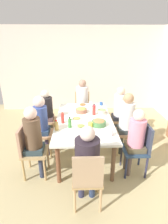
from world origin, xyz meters
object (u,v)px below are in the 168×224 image
person_7 (119,109)px  bowl_2 (99,123)px  chair_5 (38,131)px  bottle_0 (70,123)px  cup_1 (90,124)px  bottle_2 (63,117)px  plate_0 (81,127)px  plate_2 (77,119)px  chair_2 (82,107)px  bowl_0 (81,110)px  person_0 (126,119)px  bowl_1 (102,111)px  person_1 (34,137)px  person_6 (47,110)px  chair_7 (122,117)px  dining_table (84,123)px  chair_1 (30,149)px  bottle_1 (56,125)px  person_2 (82,99)px  plate_1 (83,105)px  person_3 (135,137)px  person_5 (41,121)px  chair_3 (140,146)px  cup_0 (91,104)px  bottle_3 (94,110)px  chair_6 (43,118)px  person_4 (87,159)px  chair_0 (129,129)px  cup_4 (111,133)px  cup_2 (91,138)px

person_7 → bowl_2: bearing=-31.9°
chair_5 → bottle_0: bearing=61.9°
cup_1 → bottle_2: bearing=-108.4°
plate_0 → bottle_0: bearing=-89.0°
plate_2 → chair_2: bearing=173.8°
bowl_0 → plate_2: bearing=-15.1°
person_0 → bowl_1: bearing=-121.6°
person_1 → person_6: bearing=-180.0°
plate_2 → bowl_2: (0.28, 0.40, 0.04)m
chair_7 → dining_table: bearing=-55.6°
bowl_0 → dining_table: bearing=7.5°
chair_1 → bottle_1: bottle_1 is taller
person_2 → bowl_0: bearing=-3.0°
person_7 → bowl_0: person_7 is taller
chair_1 → plate_1: 1.70m
person_3 → cup_1: size_ratio=9.38×
dining_table → person_5: person_5 is taller
person_1 → person_6: person_1 is taller
person_0 → person_7: (-0.63, -0.00, -0.03)m
bottle_0 → chair_1: bearing=-67.0°
chair_3 → person_3: bearing=-90.0°
plate_2 → person_6: bearing=-132.9°
dining_table → cup_0: size_ratio=16.19×
person_6 → chair_2: bearing=130.1°
chair_1 → plate_0: (-0.28, 0.85, 0.25)m
chair_2 → bowl_2: 1.65m
person_3 → bottle_3: bearing=-144.0°
chair_6 → chair_7: size_ratio=1.00×
chair_5 → plate_1: (-0.79, 0.91, 0.25)m
person_6 → bottle_2: size_ratio=5.00×
person_5 → person_6: bearing=-180.0°
chair_6 → bowl_0: (0.27, 0.87, 0.28)m
person_0 → bottle_3: person_0 is taller
person_3 → chair_2: bearing=-157.1°
plate_0 → bowl_1: size_ratio=1.20×
chair_2 → person_4: bearing=0.0°
person_7 → person_5: bearing=-69.1°
plate_1 → cup_1: bearing=5.6°
chair_3 → plate_0: bearing=-106.0°
chair_0 → cup_4: chair_0 is taller
person_3 → cup_4: bearing=-86.3°
bowl_1 → person_5: bearing=-77.3°
person_0 → cup_1: bearing=-65.9°
chair_3 → cup_2: bearing=-78.6°
person_4 → chair_6: (-1.86, -0.92, -0.21)m
bowl_2 → bottle_2: bottle_2 is taller
dining_table → plate_1: size_ratio=7.25×
person_5 → cup_4: (0.65, 1.23, 0.07)m
chair_5 → cup_4: size_ratio=8.21×
bottle_3 → chair_1: bearing=-53.2°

